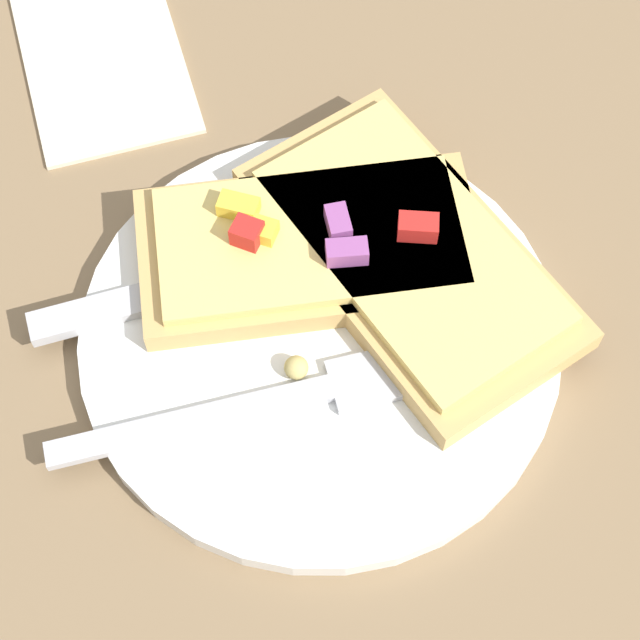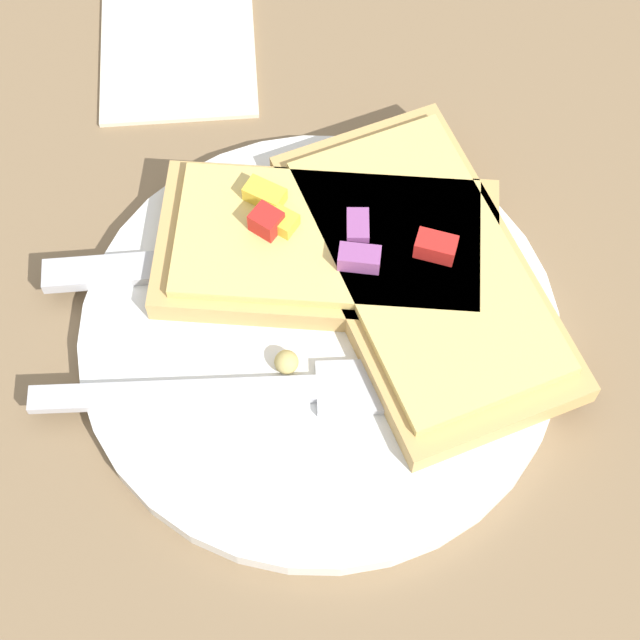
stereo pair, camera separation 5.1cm
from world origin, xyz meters
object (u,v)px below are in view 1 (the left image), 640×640
(plate, at_px, (320,335))
(knife, at_px, (193,287))
(pizza_slice_main, at_px, (409,253))
(napkin, at_px, (101,49))
(fork, at_px, (302,395))
(pizza_slice_corner, at_px, (309,245))

(plate, bearing_deg, knife, 53.50)
(plate, bearing_deg, pizza_slice_main, -66.17)
(pizza_slice_main, distance_m, napkin, 0.23)
(napkin, bearing_deg, plate, -162.56)
(pizza_slice_main, bearing_deg, plate, 96.00)
(knife, bearing_deg, napkin, 93.94)
(fork, xyz_separation_m, knife, (0.07, 0.04, -0.00))
(pizza_slice_main, height_order, napkin, pizza_slice_main)
(plate, distance_m, knife, 0.07)
(fork, relative_size, knife, 1.11)
(knife, relative_size, pizza_slice_main, 0.97)
(plate, bearing_deg, napkin, 17.44)
(plate, bearing_deg, fork, 150.12)
(pizza_slice_corner, relative_size, napkin, 1.22)
(fork, distance_m, napkin, 0.25)
(fork, bearing_deg, napkin, 103.22)
(pizza_slice_main, height_order, pizza_slice_corner, pizza_slice_corner)
(pizza_slice_main, bearing_deg, pizza_slice_corner, 50.50)
(napkin, bearing_deg, pizza_slice_main, -147.79)
(pizza_slice_corner, bearing_deg, fork, -100.33)
(pizza_slice_main, bearing_deg, knife, 63.53)
(fork, height_order, knife, knife)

